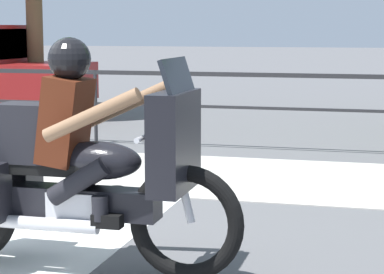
# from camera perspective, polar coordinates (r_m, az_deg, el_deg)

# --- Properties ---
(sidewalk_band) EXTENTS (44.00, 2.40, 0.01)m
(sidewalk_band) POSITION_cam_1_polar(r_m,az_deg,el_deg) (9.28, -11.63, -2.19)
(sidewalk_band) COLOR #B7B2A8
(sidewalk_band) RESTS_ON ground
(fence_railing) EXTENTS (36.00, 0.05, 1.07)m
(fence_railing) POSITION_cam_1_polar(r_m,az_deg,el_deg) (10.86, -7.38, 3.89)
(fence_railing) COLOR #232326
(fence_railing) RESTS_ON ground
(motorcycle) EXTENTS (2.41, 0.76, 1.61)m
(motorcycle) POSITION_cam_1_polar(r_m,az_deg,el_deg) (5.18, -9.28, -2.42)
(motorcycle) COLOR black
(motorcycle) RESTS_ON ground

